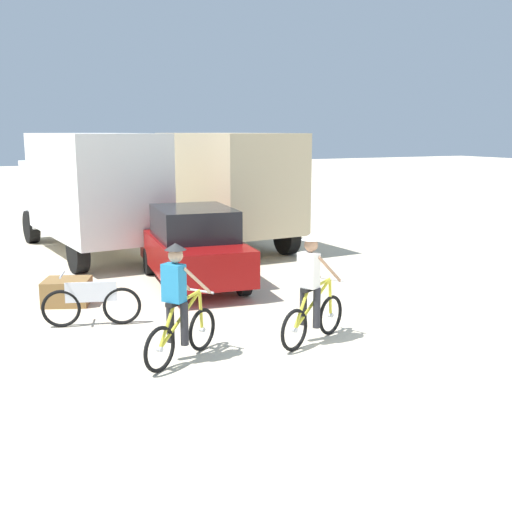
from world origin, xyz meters
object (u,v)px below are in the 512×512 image
Objects in this scene: box_truck_tan_camper at (218,183)px; cyclist_orange_shirt at (179,307)px; box_truck_white_box at (88,187)px; bicycle_spare at (91,304)px; sedan_parked at (193,246)px; supply_crate at (67,292)px; cyclist_cowboy_hat at (312,293)px.

box_truck_tan_camper reaches higher than cyclist_orange_shirt.
box_truck_white_box reaches higher than bicycle_spare.
box_truck_tan_camper is 9.87m from cyclist_orange_shirt.
sedan_parked is 2.64× the size of bicycle_spare.
cyclist_orange_shirt is (-0.64, -9.14, -1.03)m from box_truck_white_box.
box_truck_white_box is at bearing 72.96° from supply_crate.
bicycle_spare is 1.89× the size of supply_crate.
sedan_parked is 4.59m from cyclist_cowboy_hat.
supply_crate is (-2.85, -0.38, -0.63)m from sedan_parked.
supply_crate is (-5.33, -4.74, -1.62)m from box_truck_tan_camper.
cyclist_orange_shirt is (-4.41, -8.77, -1.03)m from box_truck_tan_camper.
supply_crate is (-3.13, 4.20, -0.59)m from cyclist_cowboy_hat.
box_truck_white_box reaches higher than cyclist_orange_shirt.
box_truck_tan_camper reaches higher than supply_crate.
box_truck_white_box reaches higher than supply_crate.
box_truck_white_box is 3.81× the size of cyclist_orange_shirt.
box_truck_tan_camper is 5.11m from sedan_parked.
cyclist_orange_shirt is 2.21m from cyclist_cowboy_hat.
cyclist_cowboy_hat is (2.20, -0.16, 0.00)m from cyclist_orange_shirt.
box_truck_tan_camper is 3.76× the size of cyclist_cowboy_hat.
box_truck_white_box is 9.22m from cyclist_orange_shirt.
cyclist_orange_shirt reaches higher than sedan_parked.
cyclist_cowboy_hat reaches higher than sedan_parked.
box_truck_tan_camper is at bearing 60.26° from sedan_parked.
sedan_parked is 2.42× the size of cyclist_cowboy_hat.
sedan_parked is 3.43m from bicycle_spare.
box_truck_white_box is 7.86× the size of supply_crate.
box_truck_tan_camper is 7.76× the size of supply_crate.
cyclist_orange_shirt is at bearing -116.67° from box_truck_tan_camper.
box_truck_white_box reaches higher than cyclist_cowboy_hat.
sedan_parked is 2.94m from supply_crate.
box_truck_white_box is 1.01× the size of box_truck_tan_camper.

